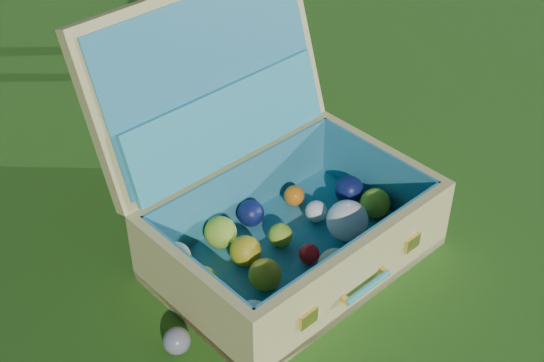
{
  "coord_description": "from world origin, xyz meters",
  "views": [
    {
      "loc": [
        -1.0,
        -1.15,
        1.33
      ],
      "look_at": [
        -0.1,
        -0.01,
        0.2
      ],
      "focal_mm": 50.0,
      "sensor_mm": 36.0,
      "label": 1
    }
  ],
  "objects": [
    {
      "name": "ground",
      "position": [
        0.0,
        0.0,
        0.0
      ],
      "size": [
        60.0,
        60.0,
        0.0
      ],
      "primitive_type": "plane",
      "color": "#215114",
      "rests_on": "ground"
    },
    {
      "name": "suitcase",
      "position": [
        -0.11,
        0.0,
        0.18
      ],
      "size": [
        0.71,
        0.67,
        0.62
      ],
      "rotation": [
        0.0,
        0.0,
        0.08
      ],
      "color": "#CCBE6E",
      "rests_on": "ground"
    },
    {
      "name": "stray_ball",
      "position": [
        -0.49,
        -0.16,
        0.03
      ],
      "size": [
        0.06,
        0.06,
        0.06
      ],
      "primitive_type": "sphere",
      "color": "#3A6497",
      "rests_on": "ground"
    }
  ]
}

